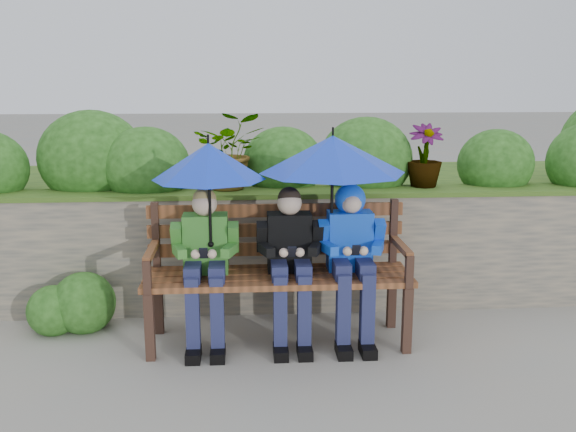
{
  "coord_description": "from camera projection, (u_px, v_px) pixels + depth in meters",
  "views": [
    {
      "loc": [
        -0.32,
        -4.56,
        1.98
      ],
      "look_at": [
        0.0,
        0.1,
        0.95
      ],
      "focal_mm": 40.0,
      "sensor_mm": 36.0,
      "label": 1
    }
  ],
  "objects": [
    {
      "name": "boy_left",
      "position": [
        205.0,
        258.0,
        4.67
      ],
      "size": [
        0.49,
        0.57,
        1.18
      ],
      "color": "#338129",
      "rests_on": "ground"
    },
    {
      "name": "boy_right",
      "position": [
        351.0,
        248.0,
        4.75
      ],
      "size": [
        0.5,
        0.6,
        1.19
      ],
      "color": "#0040D9",
      "rests_on": "ground"
    },
    {
      "name": "park_bench",
      "position": [
        277.0,
        264.0,
        4.82
      ],
      "size": [
        1.97,
        0.58,
        1.04
      ],
      "color": "#39241B",
      "rests_on": "ground"
    },
    {
      "name": "boy_middle",
      "position": [
        290.0,
        256.0,
        4.72
      ],
      "size": [
        0.49,
        0.57,
        1.18
      ],
      "color": "black",
      "rests_on": "ground"
    },
    {
      "name": "ground",
      "position": [
        289.0,
        340.0,
        4.89
      ],
      "size": [
        60.0,
        60.0,
        0.0
      ],
      "primitive_type": "plane",
      "color": "gray",
      "rests_on": "ground"
    },
    {
      "name": "umbrella_left",
      "position": [
        209.0,
        162.0,
        4.53
      ],
      "size": [
        0.81,
        0.81,
        0.82
      ],
      "color": "#1032CB",
      "rests_on": "ground"
    },
    {
      "name": "umbrella_right",
      "position": [
        333.0,
        154.0,
        4.65
      ],
      "size": [
        1.08,
        1.08,
        0.84
      ],
      "color": "#1032CB",
      "rests_on": "ground"
    },
    {
      "name": "garden_backdrop",
      "position": [
        276.0,
        215.0,
        6.32
      ],
      "size": [
        8.0,
        2.85,
        1.85
      ],
      "color": "#605C54",
      "rests_on": "ground"
    }
  ]
}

